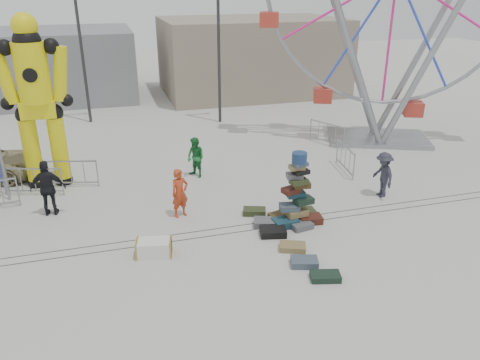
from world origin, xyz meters
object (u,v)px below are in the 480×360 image
object	(u,v)px
steamer_trunk	(154,248)
pedestrian_green	(196,158)
crash_test_dummy	(37,97)
barricade_dummy_b	(35,182)
barricade_dummy_c	(71,174)
lamp_post_left	(82,39)
suitcase_tower	(296,203)
pedestrian_grey	(383,175)
barricade_wheel_back	(327,134)
lamp_post_right	(220,39)
pedestrian_black	(48,188)
barricade_wheel_front	(345,159)
pedestrian_red	(180,193)

from	to	relation	value
steamer_trunk	pedestrian_green	distance (m)	5.97
steamer_trunk	crash_test_dummy	bearing A→B (deg)	128.89
barricade_dummy_b	barricade_dummy_c	xyz separation A→B (m)	(1.24, 0.44, 0.00)
lamp_post_left	suitcase_tower	distance (m)	16.08
barricade_dummy_c	pedestrian_green	xyz separation A→B (m)	(4.78, -0.31, 0.26)
pedestrian_grey	barricade_dummy_c	bearing A→B (deg)	-109.78
steamer_trunk	barricade_wheel_back	distance (m)	11.93
lamp_post_right	steamer_trunk	bearing A→B (deg)	-112.08
lamp_post_left	pedestrian_black	distance (m)	12.05
lamp_post_right	lamp_post_left	bearing A→B (deg)	164.05
steamer_trunk	barricade_wheel_front	bearing A→B (deg)	38.79
lamp_post_left	pedestrian_green	size ratio (longest dim) A/B	4.92
pedestrian_grey	steamer_trunk	bearing A→B (deg)	-77.89
pedestrian_grey	barricade_dummy_b	bearing A→B (deg)	-105.97
suitcase_tower	barricade_dummy_c	bearing A→B (deg)	144.02
lamp_post_right	steamer_trunk	size ratio (longest dim) A/B	8.01
barricade_dummy_c	crash_test_dummy	bearing A→B (deg)	163.36
suitcase_tower	pedestrian_black	bearing A→B (deg)	159.26
pedestrian_black	pedestrian_grey	xyz separation A→B (m)	(11.51, -1.80, -0.12)
barricade_dummy_b	barricade_wheel_back	world-z (taller)	same
crash_test_dummy	barricade_wheel_front	size ratio (longest dim) A/B	3.27
lamp_post_right	pedestrian_black	world-z (taller)	lamp_post_right
pedestrian_red	lamp_post_left	bearing A→B (deg)	82.43
crash_test_dummy	barricade_dummy_c	world-z (taller)	crash_test_dummy
pedestrian_grey	barricade_wheel_front	bearing A→B (deg)	-176.86
lamp_post_right	pedestrian_red	xyz separation A→B (m)	(-4.13, -10.79, -3.64)
lamp_post_right	barricade_dummy_c	distance (m)	11.28
suitcase_tower	barricade_dummy_b	distance (m)	9.56
barricade_wheel_back	pedestrian_grey	bearing A→B (deg)	-32.94
pedestrian_black	barricade_dummy_b	bearing A→B (deg)	-65.22
lamp_post_right	crash_test_dummy	bearing A→B (deg)	-141.75
lamp_post_right	pedestrian_black	size ratio (longest dim) A/B	4.15
barricade_dummy_b	pedestrian_red	xyz separation A→B (m)	(4.84, -3.13, 0.29)
barricade_dummy_c	pedestrian_red	world-z (taller)	pedestrian_red
lamp_post_left	steamer_trunk	xyz separation A→B (m)	(1.73, -15.00, -4.25)
crash_test_dummy	pedestrian_black	distance (m)	3.69
lamp_post_left	steamer_trunk	size ratio (longest dim) A/B	8.01
suitcase_tower	pedestrian_grey	world-z (taller)	suitcase_tower
lamp_post_left	crash_test_dummy	distance (m)	8.93
steamer_trunk	barricade_dummy_b	bearing A→B (deg)	136.07
barricade_wheel_front	pedestrian_green	distance (m)	6.15
barricade_wheel_front	crash_test_dummy	bearing A→B (deg)	88.83
steamer_trunk	barricade_dummy_c	distance (m)	6.29
pedestrian_green	barricade_wheel_back	bearing A→B (deg)	74.58
barricade_dummy_b	pedestrian_grey	world-z (taller)	pedestrian_grey
pedestrian_red	pedestrian_black	world-z (taller)	pedestrian_black
barricade_wheel_front	pedestrian_green	bearing A→B (deg)	87.62
crash_test_dummy	pedestrian_green	world-z (taller)	crash_test_dummy
pedestrian_green	steamer_trunk	bearing A→B (deg)	-56.15
suitcase_tower	pedestrian_green	bearing A→B (deg)	115.83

